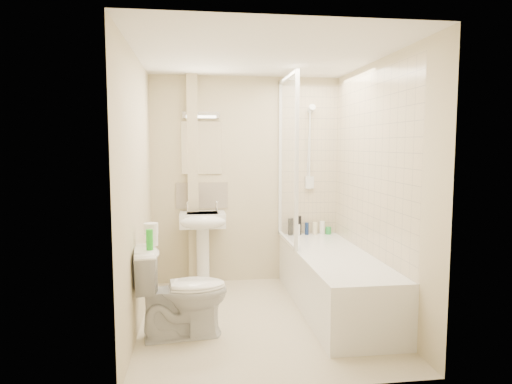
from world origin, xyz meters
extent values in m
plane|color=beige|center=(0.00, 0.00, 0.00)|extent=(2.50, 2.50, 0.00)
cube|color=beige|center=(0.00, 1.25, 1.20)|extent=(2.20, 0.02, 2.40)
cube|color=beige|center=(-1.10, 0.00, 1.20)|extent=(0.02, 2.50, 2.40)
cube|color=beige|center=(1.10, 0.00, 1.20)|extent=(0.02, 2.50, 2.40)
cube|color=white|center=(0.00, 0.00, 2.40)|extent=(2.20, 2.50, 0.02)
cube|color=beige|center=(0.75, 1.24, 1.42)|extent=(0.70, 0.01, 1.75)
cube|color=beige|center=(1.09, 0.20, 1.42)|extent=(0.01, 2.10, 1.75)
cube|color=beige|center=(-0.62, 1.19, 1.20)|extent=(0.12, 0.12, 2.40)
cube|color=beige|center=(-0.52, 1.24, 1.03)|extent=(0.60, 0.02, 0.30)
cube|color=white|center=(-0.52, 1.24, 1.58)|extent=(0.46, 0.01, 0.60)
cube|color=silver|center=(-0.52, 1.22, 1.95)|extent=(0.42, 0.07, 0.07)
cube|color=white|center=(0.75, 0.20, 0.28)|extent=(0.70, 2.10, 0.55)
cube|color=white|center=(0.75, 0.20, 0.49)|extent=(0.56, 1.96, 0.05)
cube|color=white|center=(0.40, 0.80, 1.45)|extent=(0.01, 0.90, 1.80)
cube|color=white|center=(0.40, 1.23, 1.45)|extent=(0.04, 0.04, 1.80)
cube|color=white|center=(0.40, 0.35, 1.45)|extent=(0.04, 0.04, 1.80)
cube|color=white|center=(0.40, 0.80, 2.33)|extent=(0.04, 0.90, 0.04)
cube|color=white|center=(0.40, 0.80, 0.57)|extent=(0.04, 0.90, 0.03)
cylinder|color=white|center=(0.75, 1.22, 1.55)|extent=(0.02, 0.02, 0.90)
cylinder|color=white|center=(0.75, 1.22, 1.10)|extent=(0.05, 0.05, 0.02)
cylinder|color=white|center=(0.75, 1.22, 2.00)|extent=(0.05, 0.05, 0.02)
cylinder|color=white|center=(0.75, 1.15, 2.03)|extent=(0.08, 0.11, 0.11)
cube|color=white|center=(0.75, 1.21, 1.17)|extent=(0.10, 0.05, 0.14)
cylinder|color=white|center=(0.73, 1.19, 1.60)|extent=(0.01, 0.13, 0.84)
cylinder|color=white|center=(-0.52, 1.08, 0.34)|extent=(0.15, 0.15, 0.68)
cube|color=white|center=(-0.52, 1.05, 0.78)|extent=(0.50, 0.39, 0.16)
ellipsoid|color=white|center=(-0.52, 0.88, 0.78)|extent=(0.50, 0.21, 0.16)
cube|color=silver|center=(-0.52, 1.05, 0.83)|extent=(0.35, 0.25, 0.04)
cylinder|color=white|center=(-0.68, 1.16, 0.90)|extent=(0.03, 0.03, 0.10)
cylinder|color=white|center=(-0.36, 1.16, 0.90)|extent=(0.03, 0.03, 0.10)
sphere|color=white|center=(-0.68, 1.16, 0.96)|extent=(0.04, 0.04, 0.04)
sphere|color=white|center=(-0.36, 1.16, 0.96)|extent=(0.04, 0.04, 0.04)
cylinder|color=black|center=(0.52, 1.16, 0.65)|extent=(0.06, 0.06, 0.20)
cylinder|color=white|center=(0.61, 1.16, 0.62)|extent=(0.06, 0.06, 0.13)
cylinder|color=black|center=(0.62, 1.16, 0.66)|extent=(0.05, 0.05, 0.23)
cylinder|color=navy|center=(0.71, 1.16, 0.62)|extent=(0.05, 0.05, 0.15)
cylinder|color=#F9EFC1|center=(0.81, 1.16, 0.62)|extent=(0.06, 0.06, 0.15)
cylinder|color=white|center=(0.90, 1.16, 0.63)|extent=(0.06, 0.06, 0.16)
cylinder|color=green|center=(0.98, 1.16, 0.59)|extent=(0.07, 0.07, 0.09)
imported|color=white|center=(-0.72, -0.28, 0.39)|extent=(0.59, 0.85, 0.78)
cylinder|color=white|center=(-0.96, -0.22, 0.82)|extent=(0.10, 0.10, 0.09)
cylinder|color=white|center=(-0.97, -0.21, 0.92)|extent=(0.12, 0.12, 0.09)
cylinder|color=green|center=(-0.96, -0.39, 0.86)|extent=(0.06, 0.06, 0.17)
camera|label=1|loc=(-0.60, -4.06, 1.62)|focal=32.00mm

